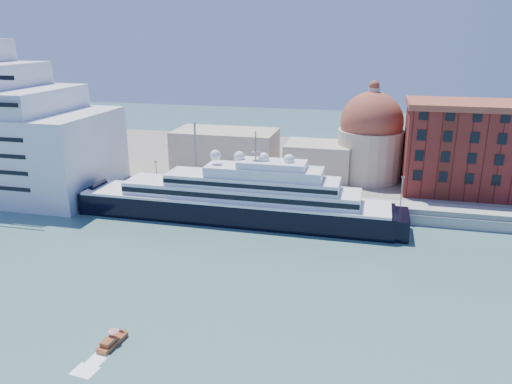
# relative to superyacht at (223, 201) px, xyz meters

# --- Properties ---
(ground) EXTENTS (400.00, 400.00, 0.00)m
(ground) POSITION_rel_superyacht_xyz_m (9.96, -23.00, -4.25)
(ground) COLOR #396363
(ground) RESTS_ON ground
(quay) EXTENTS (180.00, 10.00, 2.50)m
(quay) POSITION_rel_superyacht_xyz_m (9.96, 11.00, -3.00)
(quay) COLOR gray
(quay) RESTS_ON ground
(land) EXTENTS (260.00, 72.00, 2.00)m
(land) POSITION_rel_superyacht_xyz_m (9.96, 52.00, -3.25)
(land) COLOR slate
(land) RESTS_ON ground
(quay_fence) EXTENTS (180.00, 0.10, 1.20)m
(quay_fence) POSITION_rel_superyacht_xyz_m (9.96, 6.50, -1.15)
(quay_fence) COLOR slate
(quay_fence) RESTS_ON quay
(superyacht) EXTENTS (82.32, 11.41, 24.60)m
(superyacht) POSITION_rel_superyacht_xyz_m (0.00, 0.00, 0.00)
(superyacht) COLOR black
(superyacht) RESTS_ON ground
(service_barge) EXTENTS (13.98, 6.12, 3.04)m
(service_barge) POSITION_rel_superyacht_xyz_m (-23.50, -0.72, -3.37)
(service_barge) COLOR white
(service_barge) RESTS_ON ground
(water_taxi) EXTENTS (2.28, 5.30, 2.44)m
(water_taxi) POSITION_rel_superyacht_xyz_m (-0.17, -51.14, -3.66)
(water_taxi) COLOR brown
(water_taxi) RESTS_ON ground
(warehouse) EXTENTS (43.00, 19.00, 23.25)m
(warehouse) POSITION_rel_superyacht_xyz_m (61.96, 29.00, 9.54)
(warehouse) COLOR maroon
(warehouse) RESTS_ON land
(church) EXTENTS (66.00, 18.00, 25.50)m
(church) POSITION_rel_superyacht_xyz_m (16.35, 34.72, 6.66)
(church) COLOR beige
(church) RESTS_ON land
(lamp_posts) EXTENTS (120.80, 2.40, 18.00)m
(lamp_posts) POSITION_rel_superyacht_xyz_m (-2.71, 9.27, 5.59)
(lamp_posts) COLOR slate
(lamp_posts) RESTS_ON quay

